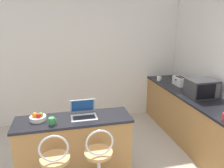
{
  "coord_description": "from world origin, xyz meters",
  "views": [
    {
      "loc": [
        -0.49,
        -1.75,
        2.14
      ],
      "look_at": [
        0.41,
        2.04,
        0.99
      ],
      "focal_mm": 35.0,
      "sensor_mm": 36.0,
      "label": 1
    }
  ],
  "objects_px": {
    "laptop": "(83,112)",
    "mug_blue": "(192,87)",
    "toaster": "(180,81)",
    "mug_white": "(159,78)",
    "fruit_bowl": "(38,117)",
    "mug_green": "(52,121)",
    "bar_stool_far": "(99,166)",
    "microwave": "(202,88)"
  },
  "relations": [
    {
      "from": "bar_stool_far",
      "to": "laptop",
      "type": "bearing_deg",
      "value": 102.39
    },
    {
      "from": "bar_stool_far",
      "to": "laptop",
      "type": "height_order",
      "value": "laptop"
    },
    {
      "from": "bar_stool_far",
      "to": "mug_white",
      "type": "distance_m",
      "value": 2.59
    },
    {
      "from": "bar_stool_far",
      "to": "toaster",
      "type": "relative_size",
      "value": 3.14
    },
    {
      "from": "mug_white",
      "to": "fruit_bowl",
      "type": "distance_m",
      "value": 2.75
    },
    {
      "from": "laptop",
      "to": "mug_blue",
      "type": "bearing_deg",
      "value": 18.54
    },
    {
      "from": "mug_green",
      "to": "mug_blue",
      "type": "bearing_deg",
      "value": 18.86
    },
    {
      "from": "microwave",
      "to": "toaster",
      "type": "relative_size",
      "value": 1.51
    },
    {
      "from": "laptop",
      "to": "toaster",
      "type": "height_order",
      "value": "laptop"
    },
    {
      "from": "bar_stool_far",
      "to": "fruit_bowl",
      "type": "distance_m",
      "value": 0.99
    },
    {
      "from": "toaster",
      "to": "microwave",
      "type": "bearing_deg",
      "value": -90.4
    },
    {
      "from": "laptop",
      "to": "mug_green",
      "type": "distance_m",
      "value": 0.43
    },
    {
      "from": "toaster",
      "to": "mug_white",
      "type": "distance_m",
      "value": 0.49
    },
    {
      "from": "microwave",
      "to": "fruit_bowl",
      "type": "xyz_separation_m",
      "value": [
        -2.6,
        -0.3,
        -0.11
      ]
    },
    {
      "from": "microwave",
      "to": "mug_white",
      "type": "height_order",
      "value": "microwave"
    },
    {
      "from": "microwave",
      "to": "fruit_bowl",
      "type": "distance_m",
      "value": 2.62
    },
    {
      "from": "microwave",
      "to": "mug_white",
      "type": "xyz_separation_m",
      "value": [
        -0.25,
        1.11,
        -0.1
      ]
    },
    {
      "from": "laptop",
      "to": "mug_green",
      "type": "height_order",
      "value": "laptop"
    },
    {
      "from": "laptop",
      "to": "mug_green",
      "type": "relative_size",
      "value": 3.54
    },
    {
      "from": "microwave",
      "to": "mug_blue",
      "type": "height_order",
      "value": "microwave"
    },
    {
      "from": "fruit_bowl",
      "to": "mug_green",
      "type": "height_order",
      "value": "fruit_bowl"
    },
    {
      "from": "laptop",
      "to": "microwave",
      "type": "relative_size",
      "value": 0.73
    },
    {
      "from": "toaster",
      "to": "mug_green",
      "type": "bearing_deg",
      "value": -154.58
    },
    {
      "from": "microwave",
      "to": "fruit_bowl",
      "type": "bearing_deg",
      "value": -173.31
    },
    {
      "from": "fruit_bowl",
      "to": "mug_green",
      "type": "distance_m",
      "value": 0.24
    },
    {
      "from": "bar_stool_far",
      "to": "mug_white",
      "type": "bearing_deg",
      "value": 49.44
    },
    {
      "from": "microwave",
      "to": "mug_white",
      "type": "bearing_deg",
      "value": 102.44
    },
    {
      "from": "mug_green",
      "to": "mug_blue",
      "type": "relative_size",
      "value": 1.03
    },
    {
      "from": "laptop",
      "to": "mug_green",
      "type": "bearing_deg",
      "value": -159.51
    },
    {
      "from": "laptop",
      "to": "mug_blue",
      "type": "relative_size",
      "value": 3.66
    },
    {
      "from": "laptop",
      "to": "mug_white",
      "type": "height_order",
      "value": "laptop"
    },
    {
      "from": "microwave",
      "to": "mug_white",
      "type": "relative_size",
      "value": 4.78
    },
    {
      "from": "mug_green",
      "to": "mug_white",
      "type": "bearing_deg",
      "value": 35.85
    },
    {
      "from": "toaster",
      "to": "mug_blue",
      "type": "xyz_separation_m",
      "value": [
        0.07,
        -0.3,
        -0.04
      ]
    },
    {
      "from": "microwave",
      "to": "mug_green",
      "type": "height_order",
      "value": "microwave"
    },
    {
      "from": "bar_stool_far",
      "to": "mug_green",
      "type": "height_order",
      "value": "mug_green"
    },
    {
      "from": "laptop",
      "to": "microwave",
      "type": "distance_m",
      "value": 2.04
    },
    {
      "from": "fruit_bowl",
      "to": "mug_white",
      "type": "bearing_deg",
      "value": 31.03
    },
    {
      "from": "laptop",
      "to": "mug_blue",
      "type": "distance_m",
      "value": 2.2
    },
    {
      "from": "fruit_bowl",
      "to": "mug_blue",
      "type": "xyz_separation_m",
      "value": [
        2.68,
        0.7,
        0.01
      ]
    },
    {
      "from": "bar_stool_far",
      "to": "toaster",
      "type": "distance_m",
      "value": 2.49
    },
    {
      "from": "microwave",
      "to": "mug_green",
      "type": "bearing_deg",
      "value": -169.24
    }
  ]
}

